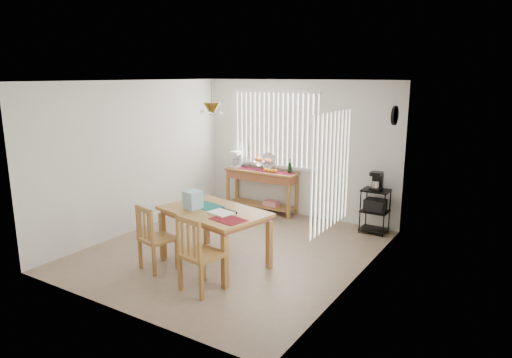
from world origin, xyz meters
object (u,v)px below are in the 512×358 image
Objects in this scene: dining_table at (214,216)px; chair_left at (155,238)px; wire_cart at (375,207)px; cart_items at (377,181)px; sideboard at (262,181)px; chair_right at (199,254)px.

chair_left is at bearing -133.26° from dining_table.
cart_items is (0.00, 0.01, 0.45)m from wire_cart.
sideboard is 3.56m from chair_right.
chair_left is (-2.12, -3.15, -0.46)m from cart_items.
chair_right reaches higher than wire_cart.
cart_items reaches higher than chair_right.
sideboard is at bearing 108.65° from chair_right.
cart_items reaches higher than chair_left.
chair_right is at bearing -109.29° from wire_cart.
wire_cart is 0.46× the size of dining_table.
sideboard is 4.73× the size of cart_items.
dining_table is (-1.55, -2.54, -0.20)m from cart_items.
sideboard reaches higher than wire_cart.
cart_items is 0.19× the size of dining_table.
dining_table is 1.66× the size of chair_right.
chair_right is (0.95, -0.20, 0.04)m from chair_left.
cart_items is 3.83m from chair_left.
wire_cart is at bearing -0.72° from sideboard.
chair_left is (-2.12, -3.14, -0.00)m from wire_cart.
chair_right is (-1.17, -3.34, 0.03)m from wire_cart.
chair_left is 0.93× the size of chair_right.
wire_cart is 0.82× the size of chair_left.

